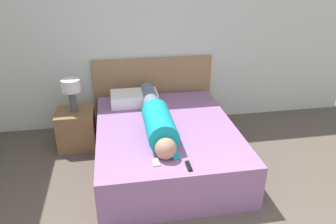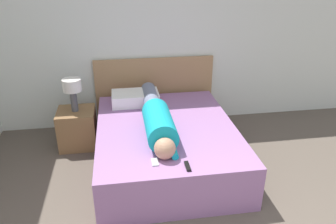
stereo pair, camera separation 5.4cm
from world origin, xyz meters
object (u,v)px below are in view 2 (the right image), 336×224
at_px(nightstand, 78,128).
at_px(cell_phone, 155,162).
at_px(table_lamp, 72,88).
at_px(person_lying, 157,118).
at_px(pillow_near_headboard, 135,98).
at_px(tv_remote, 187,166).
at_px(bed, 166,144).

relative_size(nightstand, cell_phone, 3.91).
bearing_deg(table_lamp, person_lying, -33.01).
relative_size(pillow_near_headboard, tv_remote, 4.17).
height_order(bed, tv_remote, tv_remote).
xyz_separation_m(table_lamp, tv_remote, (1.18, -1.47, -0.30)).
bearing_deg(cell_phone, table_lamp, 123.23).
bearing_deg(pillow_near_headboard, person_lying, -75.37).
bearing_deg(pillow_near_headboard, cell_phone, -86.44).
bearing_deg(nightstand, pillow_near_headboard, 9.00).
relative_size(person_lying, cell_phone, 13.40).
bearing_deg(bed, tv_remote, -85.17).
bearing_deg(cell_phone, pillow_near_headboard, 93.56).
relative_size(table_lamp, cell_phone, 3.32).
relative_size(bed, cell_phone, 15.72).
bearing_deg(tv_remote, person_lying, 102.77).
relative_size(tv_remote, cell_phone, 1.15).
bearing_deg(table_lamp, cell_phone, -56.77).
xyz_separation_m(tv_remote, cell_phone, (-0.30, 0.12, -0.01)).
relative_size(person_lying, tv_remote, 11.62).
relative_size(table_lamp, pillow_near_headboard, 0.69).
height_order(pillow_near_headboard, tv_remote, pillow_near_headboard).
bearing_deg(tv_remote, nightstand, 128.71).
distance_m(bed, pillow_near_headboard, 0.85).
bearing_deg(table_lamp, bed, -28.27).
bearing_deg(pillow_near_headboard, tv_remote, -76.33).
xyz_separation_m(bed, tv_remote, (0.07, -0.87, 0.26)).
bearing_deg(cell_phone, nightstand, 123.23).
xyz_separation_m(table_lamp, pillow_near_headboard, (0.79, 0.12, -0.23)).
xyz_separation_m(person_lying, cell_phone, (-0.11, -0.70, -0.13)).
relative_size(bed, table_lamp, 4.74).
relative_size(nightstand, person_lying, 0.29).
bearing_deg(cell_phone, person_lying, 81.16).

